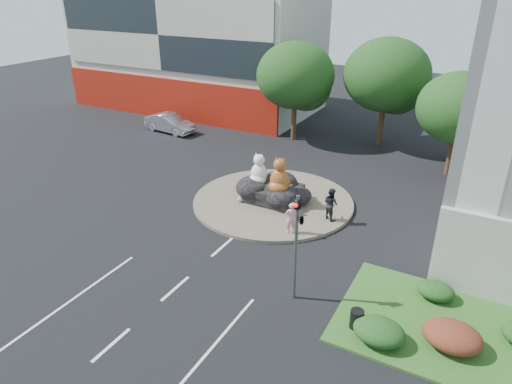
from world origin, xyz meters
TOP-DOWN VIEW (x-y plane):
  - ground at (0.00, 0.00)m, footprint 120.00×120.00m
  - roundabout_island at (0.00, 10.00)m, footprint 10.00×10.00m
  - rock_plinth at (0.00, 10.00)m, footprint 3.20×2.60m
  - shophouse_block at (-18.00, 27.91)m, footprint 25.20×12.30m
  - grass_verge at (12.00, 3.00)m, footprint 10.00×6.00m
  - tree_left at (-3.93, 22.06)m, footprint 6.46×6.46m
  - tree_mid at (3.07, 24.06)m, footprint 6.84×6.84m
  - tree_right at (9.07, 20.06)m, footprint 5.70×5.70m
  - hedge_near_green at (9.00, 1.00)m, footprint 2.00×1.60m
  - hedge_red at (11.50, 2.00)m, footprint 2.20×1.76m
  - hedge_back_green at (10.50, 4.80)m, footprint 1.60×1.28m
  - traffic_light at (5.10, 2.00)m, footprint 0.44×1.24m
  - cat_white at (-0.97, 9.95)m, footprint 1.24×1.08m
  - cat_tabby at (0.64, 9.53)m, footprint 1.47×1.31m
  - kitten_calico at (-1.65, 8.89)m, footprint 0.76×0.75m
  - kitten_white at (1.97, 8.80)m, footprint 0.59×0.55m
  - pedestrian_pink at (2.65, 6.82)m, footprint 0.77×0.73m
  - pedestrian_dark at (4.00, 9.32)m, footprint 1.17×1.09m
  - parked_car at (-14.76, 18.53)m, footprint 5.16×2.27m
  - litter_bin at (8.02, 1.34)m, footprint 0.72×0.72m

SIDE VIEW (x-z plane):
  - ground at x=0.00m, z-range 0.00..0.00m
  - grass_verge at x=12.00m, z-range 0.00..0.12m
  - roundabout_island at x=0.00m, z-range 0.00..0.20m
  - hedge_back_green at x=10.50m, z-range 0.12..0.84m
  - litter_bin at x=8.02m, z-range 0.12..0.92m
  - hedge_near_green at x=9.00m, z-range 0.12..1.02m
  - kitten_white at x=1.97m, z-range 0.20..1.01m
  - hedge_red at x=11.50m, z-range 0.12..1.11m
  - rock_plinth at x=0.00m, z-range 0.20..1.10m
  - kitten_calico at x=-1.65m, z-range 0.20..1.16m
  - parked_car at x=-14.76m, z-range 0.00..1.65m
  - pedestrian_pink at x=2.65m, z-range 0.20..1.98m
  - pedestrian_dark at x=4.00m, z-range 0.20..2.11m
  - cat_white at x=-0.97m, z-range 1.10..3.15m
  - cat_tabby at x=0.64m, z-range 1.10..3.34m
  - traffic_light at x=5.10m, z-range 1.12..6.12m
  - tree_right at x=9.07m, z-range 0.98..8.28m
  - tree_left at x=-3.93m, z-range 1.11..9.38m
  - tree_mid at x=3.07m, z-range 1.18..9.94m
  - shophouse_block at x=-18.00m, z-range -2.52..14.88m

